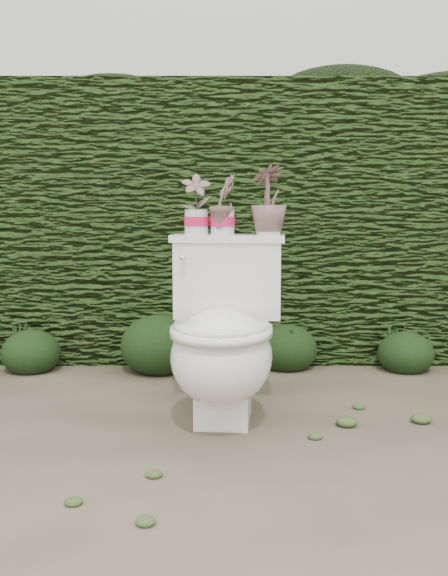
{
  "coord_description": "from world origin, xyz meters",
  "views": [
    {
      "loc": [
        0.0,
        -2.46,
        0.89
      ],
      "look_at": [
        0.0,
        0.28,
        0.55
      ],
      "focal_mm": 40.0,
      "sensor_mm": 36.0,
      "label": 1
    }
  ],
  "objects_px": {
    "toilet": "(223,339)",
    "potted_plant_center": "(223,206)",
    "potted_plant_left": "(196,206)",
    "potted_plant_right": "(269,202)"
  },
  "relations": [
    {
      "from": "potted_plant_right",
      "to": "toilet",
      "type": "bearing_deg",
      "value": 11.98
    },
    {
      "from": "potted_plant_left",
      "to": "potted_plant_right",
      "type": "relative_size",
      "value": 0.9
    },
    {
      "from": "toilet",
      "to": "potted_plant_left",
      "type": "xyz_separation_m",
      "value": [
        -0.12,
        0.25,
        0.55
      ]
    },
    {
      "from": "toilet",
      "to": "potted_plant_left",
      "type": "relative_size",
      "value": 3.04
    },
    {
      "from": "toilet",
      "to": "potted_plant_center",
      "type": "xyz_separation_m",
      "value": [
        -0.0,
        0.24,
        0.55
      ]
    },
    {
      "from": "potted_plant_left",
      "to": "potted_plant_right",
      "type": "distance_m",
      "value": 0.32
    },
    {
      "from": "toilet",
      "to": "potted_plant_right",
      "type": "relative_size",
      "value": 2.72
    },
    {
      "from": "toilet",
      "to": "potted_plant_center",
      "type": "distance_m",
      "value": 0.6
    },
    {
      "from": "potted_plant_left",
      "to": "potted_plant_right",
      "type": "height_order",
      "value": "potted_plant_right"
    },
    {
      "from": "toilet",
      "to": "potted_plant_left",
      "type": "distance_m",
      "value": 0.61
    }
  ]
}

